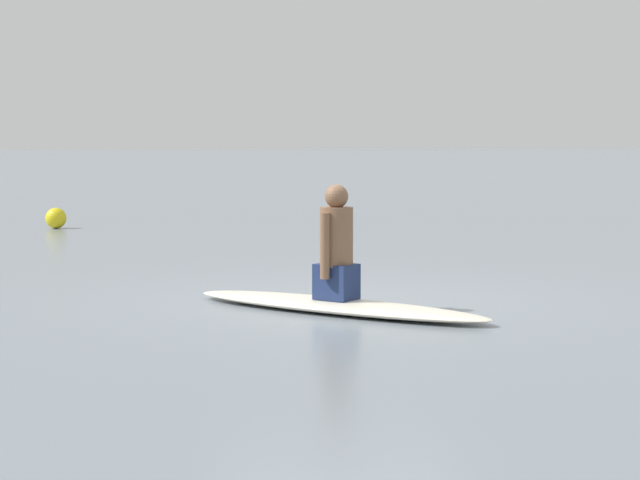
{
  "coord_description": "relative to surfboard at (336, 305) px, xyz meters",
  "views": [
    {
      "loc": [
        10.99,
        -1.79,
        1.58
      ],
      "look_at": [
        0.58,
        -0.33,
        0.67
      ],
      "focal_mm": 63.94,
      "sensor_mm": 36.0,
      "label": 1
    }
  ],
  "objects": [
    {
      "name": "buoy_marker",
      "position": [
        -10.66,
        -3.49,
        0.13
      ],
      "size": [
        0.38,
        0.38,
        0.38
      ],
      "primitive_type": "sphere",
      "color": "yellow",
      "rests_on": "ground"
    },
    {
      "name": "surfboard",
      "position": [
        0.0,
        0.0,
        0.0
      ],
      "size": [
        2.7,
        2.82,
        0.12
      ],
      "primitive_type": "ellipsoid",
      "rotation": [
        0.0,
        0.0,
        0.82
      ],
      "color": "silver",
      "rests_on": "ground"
    },
    {
      "name": "person_paddler",
      "position": [
        -0.0,
        0.0,
        0.54
      ],
      "size": [
        0.45,
        0.45,
        1.07
      ],
      "rotation": [
        0.0,
        0.0,
        0.82
      ],
      "color": "navy",
      "rests_on": "surfboard"
    },
    {
      "name": "ground_plane",
      "position": [
        -0.63,
        0.19,
        -0.06
      ],
      "size": [
        400.0,
        400.0,
        0.0
      ],
      "primitive_type": "plane",
      "color": "gray"
    }
  ]
}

